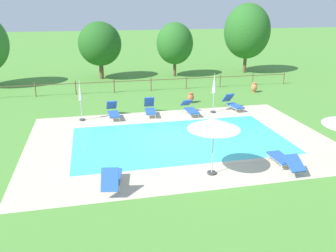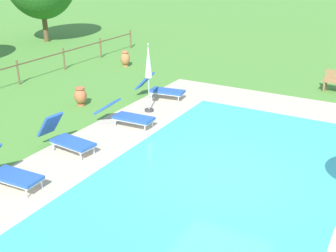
# 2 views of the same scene
# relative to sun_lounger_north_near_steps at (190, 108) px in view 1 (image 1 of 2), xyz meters

# --- Properties ---
(ground_plane) EXTENTS (160.00, 160.00, 0.00)m
(ground_plane) POSITION_rel_sun_lounger_north_near_steps_xyz_m (-1.68, -4.06, -0.37)
(ground_plane) COLOR #518E38
(pool_deck_paving) EXTENTS (14.77, 10.22, 0.01)m
(pool_deck_paving) POSITION_rel_sun_lounger_north_near_steps_xyz_m (-1.68, -4.06, -0.36)
(pool_deck_paving) COLOR beige
(pool_deck_paving) RESTS_ON ground
(swimming_pool_water) EXTENTS (10.39, 5.84, 0.01)m
(swimming_pool_water) POSITION_rel_sun_lounger_north_near_steps_xyz_m (-1.68, -4.06, -0.36)
(swimming_pool_water) COLOR #42CCD6
(swimming_pool_water) RESTS_ON ground
(pool_coping_rim) EXTENTS (10.87, 6.32, 0.01)m
(pool_coping_rim) POSITION_rel_sun_lounger_north_near_steps_xyz_m (-1.68, -4.06, -0.36)
(pool_coping_rim) COLOR beige
(pool_coping_rim) RESTS_ON ground
(sun_lounger_north_near_steps) EXTENTS (0.71, 2.05, 0.81)m
(sun_lounger_north_near_steps) POSITION_rel_sun_lounger_north_near_steps_xyz_m (0.00, 0.00, 0.00)
(sun_lounger_north_near_steps) COLOR #2856A8
(sun_lounger_north_near_steps) RESTS_ON ground
(sun_lounger_north_mid) EXTENTS (0.69, 1.94, 0.94)m
(sun_lounger_north_mid) POSITION_rel_sun_lounger_north_near_steps_xyz_m (-4.63, 0.29, 0.02)
(sun_lounger_north_mid) COLOR #2856A8
(sun_lounger_north_mid) RESTS_ON ground
(sun_lounger_north_far) EXTENTS (0.86, 1.97, 0.95)m
(sun_lounger_north_far) POSITION_rel_sun_lounger_north_near_steps_xyz_m (2.99, 0.43, 0.02)
(sun_lounger_north_far) COLOR #2856A8
(sun_lounger_north_far) RESTS_ON ground
(sun_lounger_north_end) EXTENTS (0.63, 2.06, 0.76)m
(sun_lounger_north_end) POSITION_rel_sun_lounger_north_near_steps_xyz_m (1.72, -8.01, -0.01)
(sun_lounger_north_end) COLOR #2856A8
(sun_lounger_north_end) RESTS_ON ground
(sun_lounger_south_near_corner) EXTENTS (0.77, 1.87, 1.01)m
(sun_lounger_south_near_corner) POSITION_rel_sun_lounger_north_near_steps_xyz_m (-2.40, 0.40, 0.03)
(sun_lounger_south_near_corner) COLOR #2856A8
(sun_lounger_south_near_corner) RESTS_ON ground
(sun_lounger_south_mid) EXTENTS (0.90, 1.89, 1.02)m
(sun_lounger_south_mid) POSITION_rel_sun_lounger_north_near_steps_xyz_m (-5.29, -8.20, 0.03)
(sun_lounger_south_mid) COLOR #2856A8
(sun_lounger_south_mid) RESTS_ON ground
(patio_umbrella_open_foreground) EXTENTS (2.03, 2.03, 2.34)m
(patio_umbrella_open_foreground) POSITION_rel_sun_lounger_north_near_steps_xyz_m (-1.36, -7.93, 1.72)
(patio_umbrella_open_foreground) COLOR #383838
(patio_umbrella_open_foreground) RESTS_ON ground
(patio_umbrella_closed_row_west) EXTENTS (0.32, 0.32, 2.32)m
(patio_umbrella_closed_row_west) POSITION_rel_sun_lounger_north_near_steps_xyz_m (-6.43, 0.20, 1.07)
(patio_umbrella_closed_row_west) COLOR #383838
(patio_umbrella_closed_row_west) RESTS_ON ground
(patio_umbrella_closed_row_centre) EXTENTS (0.32, 0.32, 2.44)m
(patio_umbrella_closed_row_centre) POSITION_rel_sun_lounger_north_near_steps_xyz_m (1.51, 0.05, 1.24)
(patio_umbrella_closed_row_centre) COLOR #383838
(patio_umbrella_closed_row_centre) RESTS_ON ground
(terracotta_urn_near_fence) EXTENTS (0.46, 0.46, 0.71)m
(terracotta_urn_near_fence) POSITION_rel_sun_lounger_north_near_steps_xyz_m (0.77, 2.55, 0.01)
(terracotta_urn_near_fence) COLOR #B7663D
(terracotta_urn_near_fence) RESTS_ON ground
(terracotta_urn_by_tree) EXTENTS (0.46, 0.46, 0.76)m
(terracotta_urn_by_tree) POSITION_rel_sun_lounger_north_near_steps_xyz_m (6.35, 4.42, 0.04)
(terracotta_urn_by_tree) COLOR #C67547
(terracotta_urn_by_tree) RESTS_ON ground
(perimeter_fence) EXTENTS (22.77, 0.08, 1.05)m
(perimeter_fence) POSITION_rel_sun_lounger_north_near_steps_xyz_m (-1.25, 6.63, 0.31)
(perimeter_fence) COLOR brown
(perimeter_fence) RESTS_ON ground
(tree_far_west) EXTENTS (3.76, 3.76, 5.01)m
(tree_far_west) POSITION_rel_sun_lounger_north_near_steps_xyz_m (-4.77, 12.30, 2.72)
(tree_far_west) COLOR brown
(tree_far_west) RESTS_ON ground
(tree_west_mid) EXTENTS (4.36, 4.36, 6.54)m
(tree_west_mid) POSITION_rel_sun_lounger_north_near_steps_xyz_m (9.11, 12.34, 3.59)
(tree_west_mid) COLOR brown
(tree_west_mid) RESTS_ON ground
(tree_east_mid) EXTENTS (3.32, 3.32, 4.90)m
(tree_east_mid) POSITION_rel_sun_lounger_north_near_steps_xyz_m (1.94, 11.99, 2.64)
(tree_east_mid) COLOR brown
(tree_east_mid) RESTS_ON ground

